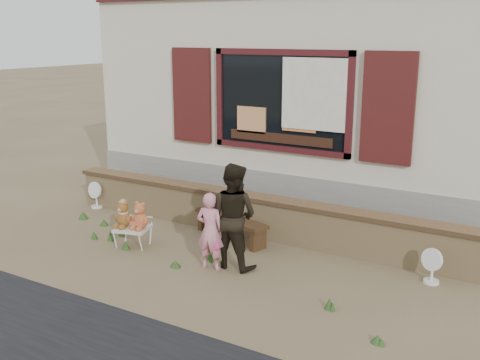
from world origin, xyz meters
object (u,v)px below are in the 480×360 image
Objects in this scene: teddy_bear_right at (140,215)px; adult at (233,216)px; child at (210,231)px; bench at (231,223)px; teddy_bear_left at (123,213)px; folding_chair at (133,229)px.

adult reaches higher than teddy_bear_right.
child is at bearing 47.96° from adult.
child reaches higher than bench.
teddy_bear_left is 0.38× the size of child.
folding_chair is at bearing 0.00° from teddy_bear_left.
bench is 1.66m from teddy_bear_left.
folding_chair is at bearing 180.00° from teddy_bear_right.
child reaches higher than teddy_bear_right.
bench is 3.44× the size of teddy_bear_right.
bench is 3.49× the size of teddy_bear_left.
teddy_bear_left is 1.87m from adult.
teddy_bear_right reaches higher than bench.
bench is 1.17m from adult.
child is (1.48, -0.11, 0.27)m from folding_chair.
bench is 1.34× the size of child.
bench is 2.49× the size of folding_chair.
adult is at bearing -141.24° from child.
adult reaches higher than folding_chair.
child is at bearing -18.10° from teddy_bear_left.
teddy_bear_left is 1.62m from child.
child is (0.36, -1.13, 0.28)m from bench.
bench is at bearing -54.55° from adult.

